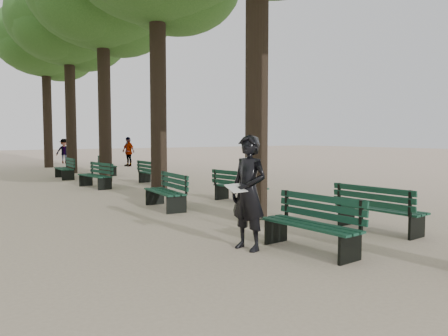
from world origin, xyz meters
TOP-DOWN VIEW (x-y plane):
  - ground at (0.00, 0.00)m, footprint 120.00×120.00m
  - tree_central_4 at (1.50, 18.00)m, footprint 6.00×6.00m
  - tree_central_5 at (1.50, 23.00)m, footprint 6.00×6.00m
  - bench_left_0 at (0.37, 0.20)m, footprint 0.67×1.83m
  - bench_left_1 at (0.37, 5.37)m, footprint 0.75×1.85m
  - bench_left_2 at (0.37, 10.97)m, footprint 0.78×1.86m
  - bench_left_3 at (0.37, 15.15)m, footprint 0.68×1.83m
  - bench_right_0 at (2.63, 0.51)m, footprint 0.67×1.83m
  - bench_right_1 at (2.63, 5.14)m, footprint 0.77×1.85m
  - bench_right_2 at (2.63, 10.85)m, footprint 0.59×1.81m
  - bench_right_3 at (2.63, 15.97)m, footprint 0.80×1.86m
  - man_with_map at (-0.37, 0.89)m, footprint 0.69×0.82m
  - pedestrian_c at (5.83, 21.11)m, footprint 0.64×1.14m
  - pedestrian_b at (3.32, 26.46)m, footprint 1.12×0.39m

SIDE VIEW (x-z plane):
  - ground at x=0.00m, z-range 0.00..0.00m
  - bench_left_0 at x=0.37m, z-range -0.19..0.73m
  - bench_left_1 at x=0.37m, z-range -0.19..0.73m
  - bench_left_2 at x=0.37m, z-range -0.19..0.73m
  - bench_left_3 at x=0.37m, z-range -0.19..0.73m
  - bench_right_0 at x=2.63m, z-range -0.19..0.73m
  - bench_right_1 at x=2.63m, z-range -0.19..0.73m
  - bench_right_2 at x=2.63m, z-range -0.19..0.73m
  - bench_right_3 at x=2.63m, z-range -0.19..0.73m
  - pedestrian_b at x=3.32m, z-range 0.00..1.71m
  - pedestrian_c at x=5.83m, z-range 0.00..1.85m
  - man_with_map at x=-0.37m, z-range 0.00..1.91m
  - tree_central_4 at x=1.50m, z-range 2.68..12.63m
  - tree_central_5 at x=1.50m, z-range 2.68..12.63m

